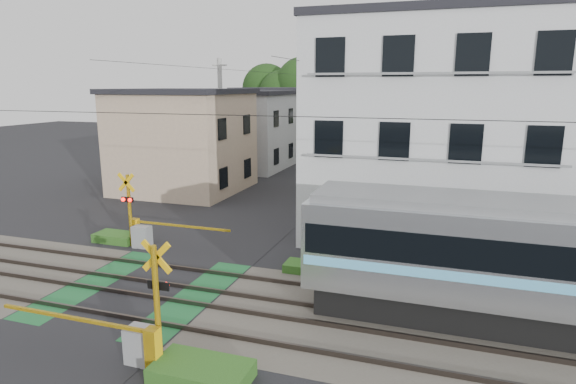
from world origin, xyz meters
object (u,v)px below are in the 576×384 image
(crossing_signal_far, at_px, (141,230))
(apartment_block, at_px, (434,129))
(pedestrian, at_px, (351,143))
(crossing_signal_near, at_px, (143,337))

(crossing_signal_far, distance_m, apartment_block, 13.14)
(crossing_signal_far, relative_size, pedestrian, 2.60)
(crossing_signal_near, relative_size, crossing_signal_far, 1.00)
(crossing_signal_near, relative_size, pedestrian, 2.60)
(crossing_signal_far, height_order, apartment_block, apartment_block)
(crossing_signal_far, relative_size, apartment_block, 0.46)
(crossing_signal_far, xyz_separation_m, apartment_block, (11.09, 5.84, 3.94))
(crossing_signal_far, bearing_deg, pedestrian, 85.05)
(crossing_signal_near, xyz_separation_m, pedestrian, (-2.48, 38.37, 0.20))
(pedestrian, bearing_deg, crossing_signal_far, 86.13)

